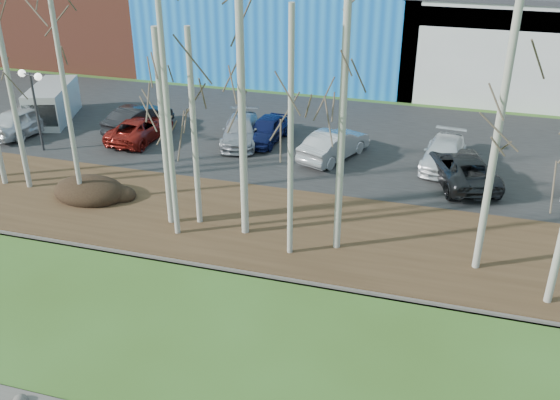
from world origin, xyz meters
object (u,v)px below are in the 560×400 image
(van_grey, at_px, (51,104))
(car_0, at_px, (27,119))
(car_7, at_px, (444,153))
(car_3, at_px, (241,130))
(car_5, at_px, (334,145))
(street_lamp, at_px, (32,89))
(car_6, at_px, (462,168))
(car_4, at_px, (267,129))
(car_1, at_px, (138,119))
(car_2, at_px, (140,128))

(van_grey, bearing_deg, car_0, -111.09)
(car_0, height_order, car_7, car_0)
(car_3, distance_m, car_5, 5.42)
(street_lamp, xyz_separation_m, car_0, (-2.38, 2.02, -2.55))
(car_6, bearing_deg, van_grey, -24.34)
(car_4, bearing_deg, car_0, -164.15)
(car_1, bearing_deg, car_3, -166.86)
(car_0, relative_size, car_4, 1.17)
(car_3, bearing_deg, car_1, 166.53)
(street_lamp, distance_m, car_7, 21.05)
(car_4, bearing_deg, street_lamp, -152.39)
(car_4, bearing_deg, car_5, -12.81)
(car_4, xyz_separation_m, car_6, (10.40, -2.42, 0.05))
(car_6, bearing_deg, car_5, -29.48)
(street_lamp, xyz_separation_m, van_grey, (-2.25, 4.23, -2.32))
(car_6, bearing_deg, street_lamp, -13.57)
(car_0, relative_size, car_2, 1.01)
(car_2, xyz_separation_m, van_grey, (-6.50, 1.33, 0.39))
(car_3, bearing_deg, car_4, 7.39)
(car_3, distance_m, car_7, 10.81)
(street_lamp, relative_size, car_1, 0.94)
(car_3, relative_size, car_5, 1.01)
(street_lamp, xyz_separation_m, car_5, (15.05, 3.32, -2.61))
(car_4, bearing_deg, car_1, -171.13)
(street_lamp, relative_size, van_grey, 0.83)
(car_6, distance_m, van_grey, 23.76)
(car_1, height_order, car_3, car_1)
(car_0, bearing_deg, car_1, -148.14)
(car_5, bearing_deg, car_1, 17.88)
(car_3, bearing_deg, car_6, -22.83)
(car_0, distance_m, van_grey, 2.23)
(car_1, height_order, car_7, car_1)
(car_4, relative_size, car_6, 0.76)
(car_5, distance_m, car_7, 5.48)
(street_lamp, bearing_deg, car_2, 50.19)
(car_1, bearing_deg, van_grey, 11.61)
(car_1, distance_m, van_grey, 5.77)
(car_7, bearing_deg, car_6, -56.68)
(car_3, bearing_deg, van_grey, 165.79)
(car_4, bearing_deg, car_2, -160.93)
(car_6, distance_m, car_7, 1.96)
(car_0, xyz_separation_m, car_5, (17.43, 1.30, -0.05))
(car_3, xyz_separation_m, car_5, (5.36, -0.78, 0.08))
(car_5, distance_m, van_grey, 17.33)
(car_1, relative_size, van_grey, 0.88)
(street_lamp, distance_m, car_3, 10.86)
(car_6, xyz_separation_m, car_7, (-0.91, 1.73, -0.07))
(car_2, distance_m, van_grey, 6.65)
(car_5, relative_size, car_6, 0.86)
(car_4, bearing_deg, car_6, -8.18)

